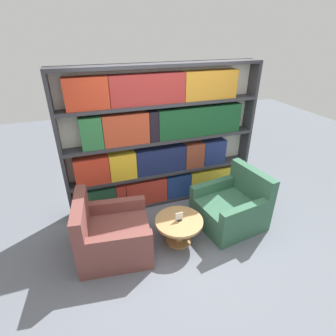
{
  "coord_description": "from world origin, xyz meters",
  "views": [
    {
      "loc": [
        -1.26,
        -2.54,
        2.75
      ],
      "look_at": [
        -0.14,
        0.6,
        0.98
      ],
      "focal_mm": 28.0,
      "sensor_mm": 36.0,
      "label": 1
    }
  ],
  "objects": [
    {
      "name": "ground_plane",
      "position": [
        0.0,
        0.0,
        0.0
      ],
      "size": [
        14.0,
        14.0,
        0.0
      ],
      "primitive_type": "plane",
      "color": "slate"
    },
    {
      "name": "bookshelf",
      "position": [
        -0.03,
        1.23,
        1.14
      ],
      "size": [
        3.18,
        0.3,
        2.33
      ],
      "color": "silver",
      "rests_on": "ground_plane"
    },
    {
      "name": "armchair_left",
      "position": [
        -1.08,
        0.26,
        0.29
      ],
      "size": [
        1.04,
        0.99,
        0.87
      ],
      "rotation": [
        0.0,
        0.0,
        1.44
      ],
      "color": "brown",
      "rests_on": "ground_plane"
    },
    {
      "name": "armchair_right",
      "position": [
        0.8,
        0.26,
        0.29
      ],
      "size": [
        1.05,
        0.99,
        0.87
      ],
      "rotation": [
        0.0,
        0.0,
        -1.43
      ],
      "color": "#336047",
      "rests_on": "ground_plane"
    },
    {
      "name": "coffee_table",
      "position": [
        -0.14,
        0.14,
        0.28
      ],
      "size": [
        0.68,
        0.68,
        0.38
      ],
      "color": "#AD7F4C",
      "rests_on": "ground_plane"
    },
    {
      "name": "table_sign",
      "position": [
        -0.14,
        0.14,
        0.44
      ],
      "size": [
        0.11,
        0.06,
        0.13
      ],
      "color": "black",
      "rests_on": "coffee_table"
    }
  ]
}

